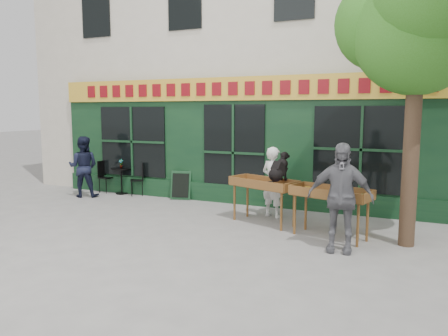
{
  "coord_description": "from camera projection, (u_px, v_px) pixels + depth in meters",
  "views": [
    {
      "loc": [
        4.47,
        -8.1,
        2.44
      ],
      "look_at": [
        0.55,
        0.5,
        1.2
      ],
      "focal_mm": 35.0,
      "sensor_mm": 36.0,
      "label": 1
    }
  ],
  "objects": [
    {
      "name": "ground",
      "position": [
        191.0,
        224.0,
        9.46
      ],
      "size": [
        80.0,
        80.0,
        0.0
      ],
      "primitive_type": "plane",
      "color": "slate",
      "rests_on": "ground"
    },
    {
      "name": "building",
      "position": [
        278.0,
        32.0,
        14.21
      ],
      "size": [
        14.0,
        7.26,
        10.0
      ],
      "color": "beige",
      "rests_on": "ground"
    },
    {
      "name": "street_tree",
      "position": [
        421.0,
        13.0,
        7.47
      ],
      "size": [
        3.05,
        2.9,
        5.6
      ],
      "color": "#382619",
      "rests_on": "ground"
    },
    {
      "name": "book_cart_center",
      "position": [
        264.0,
        186.0,
        9.43
      ],
      "size": [
        1.62,
        1.09,
        0.99
      ],
      "rotation": [
        0.0,
        0.0,
        -0.34
      ],
      "color": "brown",
      "rests_on": "ground"
    },
    {
      "name": "dog",
      "position": [
        279.0,
        166.0,
        9.18
      ],
      "size": [
        0.52,
        0.68,
        0.6
      ],
      "primitive_type": null,
      "rotation": [
        0.0,
        0.0,
        -0.34
      ],
      "color": "black",
      "rests_on": "book_cart_center"
    },
    {
      "name": "woman",
      "position": [
        273.0,
        182.0,
        10.01
      ],
      "size": [
        0.69,
        0.57,
        1.63
      ],
      "primitive_type": "imported",
      "rotation": [
        0.0,
        0.0,
        2.8
      ],
      "color": "white",
      "rests_on": "ground"
    },
    {
      "name": "book_cart_right",
      "position": [
        331.0,
        196.0,
        8.34
      ],
      "size": [
        1.61,
        0.99,
        0.99
      ],
      "rotation": [
        0.0,
        0.0,
        -0.27
      ],
      "color": "brown",
      "rests_on": "ground"
    },
    {
      "name": "man_right",
      "position": [
        340.0,
        198.0,
        7.52
      ],
      "size": [
        1.15,
        0.56,
        1.91
      ],
      "primitive_type": "imported",
      "rotation": [
        0.0,
        0.0,
        0.08
      ],
      "color": "#5A5A5F",
      "rests_on": "ground"
    },
    {
      "name": "bistro_table",
      "position": [
        121.0,
        176.0,
        12.84
      ],
      "size": [
        0.6,
        0.6,
        0.76
      ],
      "color": "black",
      "rests_on": "ground"
    },
    {
      "name": "bistro_chair_left",
      "position": [
        104.0,
        174.0,
        13.11
      ],
      "size": [
        0.42,
        0.42,
        0.95
      ],
      "rotation": [
        0.0,
        0.0,
        1.4
      ],
      "color": "black",
      "rests_on": "ground"
    },
    {
      "name": "bistro_chair_right",
      "position": [
        140.0,
        176.0,
        12.62
      ],
      "size": [
        0.51,
        0.5,
        0.95
      ],
      "rotation": [
        0.0,
        0.0,
        -0.95
      ],
      "color": "black",
      "rests_on": "ground"
    },
    {
      "name": "potted_plant",
      "position": [
        121.0,
        164.0,
        12.79
      ],
      "size": [
        0.15,
        0.11,
        0.27
      ],
      "primitive_type": "imported",
      "rotation": [
        0.0,
        0.0,
        0.09
      ],
      "color": "gray",
      "rests_on": "bistro_table"
    },
    {
      "name": "man_left",
      "position": [
        83.0,
        167.0,
        12.36
      ],
      "size": [
        1.04,
        0.95,
        1.73
      ],
      "primitive_type": "imported",
      "rotation": [
        0.0,
        0.0,
        3.58
      ],
      "color": "black",
      "rests_on": "ground"
    },
    {
      "name": "chalkboard",
      "position": [
        181.0,
        185.0,
        12.02
      ],
      "size": [
        0.59,
        0.32,
        0.79
      ],
      "rotation": [
        0.0,
        0.0,
        0.26
      ],
      "color": "black",
      "rests_on": "ground"
    }
  ]
}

